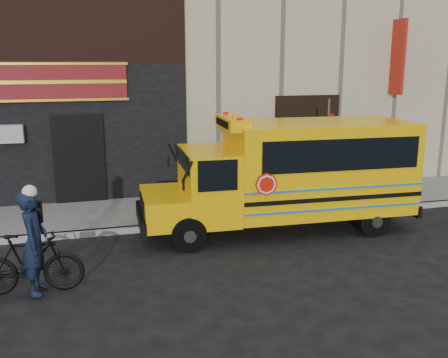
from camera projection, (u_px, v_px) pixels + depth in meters
The scene contains 8 objects.
ground at pixel (236, 263), 10.64m from camera, with size 120.00×120.00×0.00m, color black.
curb at pixel (208, 223), 13.07m from camera, with size 40.00×0.20×0.15m, color #979892.
sidewalk at pixel (196, 207), 14.48m from camera, with size 40.00×3.00×0.15m, color slate.
building at pixel (159, 10), 19.06m from camera, with size 20.00×10.70×12.00m.
school_bus at pixel (293, 172), 12.52m from camera, with size 6.97×2.48×2.92m.
sign_pole at pixel (327, 150), 14.12m from camera, with size 0.08×0.28×3.20m.
bicycle at pixel (30, 264), 9.16m from camera, with size 0.54×1.92×1.16m, color black.
cyclist at pixel (34, 245), 9.01m from camera, with size 0.70×0.46×1.92m, color black.
Camera 1 is at (-2.84, -9.54, 4.18)m, focal length 40.00 mm.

